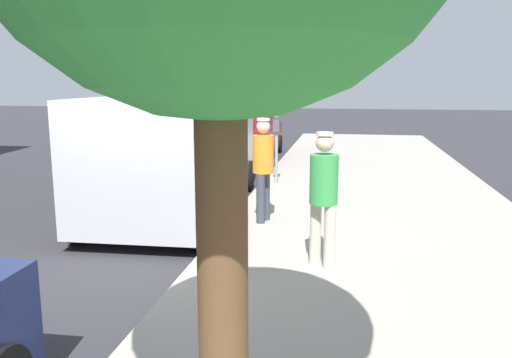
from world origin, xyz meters
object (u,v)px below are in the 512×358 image
object	(u,v)px
pedestrian_in_green	(324,191)
parked_sedan_ahead	(244,135)
pedestrian_in_gray	(223,187)
pedestrian_in_orange	(263,163)
parking_meter_far	(276,137)
parked_van	(178,150)
parking_meter_near	(235,169)

from	to	relation	value
pedestrian_in_green	parked_sedan_ahead	bearing A→B (deg)	106.77
pedestrian_in_gray	pedestrian_in_green	bearing A→B (deg)	-2.96
pedestrian_in_orange	parked_sedan_ahead	distance (m)	7.87
parking_meter_far	parked_sedan_ahead	size ratio (longest dim) A/B	0.34
parking_meter_far	parked_van	size ratio (longest dim) A/B	0.29
pedestrian_in_gray	parked_sedan_ahead	bearing A→B (deg)	99.77
pedestrian_in_orange	parked_van	bearing A→B (deg)	151.55
parking_meter_near	pedestrian_in_green	distance (m)	1.58
parking_meter_near	pedestrian_in_orange	world-z (taller)	pedestrian_in_orange
pedestrian_in_green	parking_meter_near	bearing A→B (deg)	144.40
parking_meter_far	parked_sedan_ahead	bearing A→B (deg)	110.23
pedestrian_in_green	pedestrian_in_orange	bearing A→B (deg)	118.12
pedestrian_in_gray	parking_meter_near	bearing A→B (deg)	92.32
pedestrian_in_orange	parked_sedan_ahead	world-z (taller)	pedestrian_in_orange
pedestrian_in_green	parked_sedan_ahead	distance (m)	10.04
parking_meter_near	parking_meter_far	bearing A→B (deg)	90.00
parking_meter_near	parked_van	size ratio (longest dim) A/B	0.29
pedestrian_in_green	parked_sedan_ahead	xyz separation A→B (m)	(-2.90, 9.61, -0.35)
parked_van	pedestrian_in_green	bearing A→B (deg)	-46.25
parking_meter_far	pedestrian_in_gray	xyz separation A→B (m)	(0.03, -5.18, -0.09)
parking_meter_near	pedestrian_in_orange	distance (m)	1.08
parked_van	parked_sedan_ahead	size ratio (longest dim) A/B	1.19
parked_van	parking_meter_far	bearing A→B (deg)	57.24
parking_meter_near	pedestrian_in_green	world-z (taller)	pedestrian_in_green
parking_meter_near	pedestrian_in_gray	world-z (taller)	pedestrian_in_gray
parking_meter_far	parked_van	bearing A→B (deg)	-122.76
parking_meter_near	pedestrian_in_orange	bearing A→B (deg)	77.53
pedestrian_in_orange	parked_van	distance (m)	1.97
parking_meter_near	pedestrian_in_green	bearing A→B (deg)	-35.60
pedestrian_in_green	pedestrian_in_orange	world-z (taller)	pedestrian_in_orange
parked_sedan_ahead	parked_van	bearing A→B (deg)	-89.07
pedestrian_in_green	pedestrian_in_orange	size ratio (longest dim) A/B	0.99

